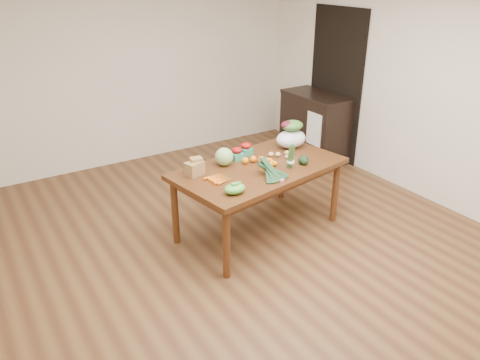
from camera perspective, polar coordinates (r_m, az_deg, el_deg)
floor at (r=4.63m, az=1.26°, el=-9.22°), size 6.00×6.00×0.00m
room_walls at (r=4.04m, az=1.44°, el=6.87°), size 5.02×6.02×2.70m
dining_table at (r=4.86m, az=2.27°, el=-2.39°), size 1.84×1.22×0.75m
doorway_dark at (r=6.83m, az=11.54°, el=11.25°), size 0.02×1.00×2.10m
cabinet at (r=6.88m, az=9.07°, el=6.49°), size 0.52×1.02×0.94m
dish_towel at (r=6.49m, az=9.00°, el=6.12°), size 0.02×0.28×0.45m
paper_bag at (r=4.49m, az=-5.57°, el=1.58°), size 0.25×0.22×0.16m
cabbage at (r=4.69m, az=-1.95°, el=2.86°), size 0.18×0.18×0.18m
strawberry_basket_a at (r=4.85m, az=-0.38°, el=3.12°), size 0.13×0.13×0.10m
strawberry_basket_b at (r=4.97m, az=0.74°, el=3.68°), size 0.13×0.13×0.11m
orange_a at (r=4.74m, az=0.64°, el=2.39°), size 0.07×0.07×0.07m
orange_b at (r=4.78m, az=1.61°, el=2.57°), size 0.07×0.07×0.07m
orange_c at (r=4.75m, az=2.67°, el=2.46°), size 0.08×0.08×0.08m
mandarin_cluster at (r=4.71m, az=3.34°, el=2.28°), size 0.21×0.21×0.08m
carrots at (r=4.40m, az=-2.61°, el=0.20°), size 0.25×0.25×0.03m
snap_pea_bag at (r=4.12m, az=-0.64°, el=-1.06°), size 0.20×0.15×0.09m
kale_bunch at (r=4.41m, az=4.20°, el=1.17°), size 0.38×0.45×0.16m
asparagus_bundle at (r=4.64m, az=6.22°, el=2.91°), size 0.10×0.13×0.26m
potato_a at (r=4.94m, az=4.64°, el=3.12°), size 0.06×0.05×0.05m
potato_b at (r=4.90m, az=5.75°, el=2.83°), size 0.05×0.04×0.04m
potato_c at (r=5.00m, az=5.74°, el=3.32°), size 0.06×0.05×0.05m
potato_d at (r=4.94m, az=3.80°, el=3.14°), size 0.06×0.05×0.05m
potato_e at (r=5.02m, az=6.44°, el=3.34°), size 0.05×0.04×0.04m
avocado_a at (r=4.77m, az=7.69°, el=2.32°), size 0.11×0.13×0.08m
avocado_b at (r=4.86m, az=7.87°, el=2.67°), size 0.08×0.10×0.06m
salad_bag at (r=5.18m, az=6.26°, el=5.42°), size 0.39×0.32×0.27m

